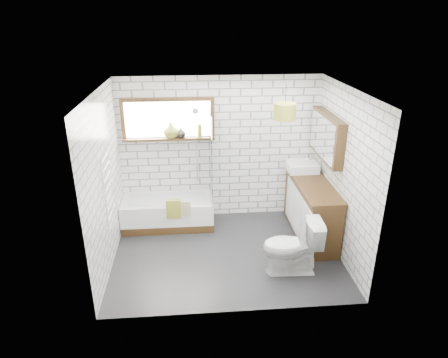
{
  "coord_description": "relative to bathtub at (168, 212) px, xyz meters",
  "views": [
    {
      "loc": [
        -0.48,
        -5.2,
        3.46
      ],
      "look_at": [
        -0.01,
        0.25,
        1.14
      ],
      "focal_mm": 32.0,
      "sensor_mm": 36.0,
      "label": 1
    }
  ],
  "objects": [
    {
      "name": "window",
      "position": [
        0.07,
        0.3,
        1.55
      ],
      "size": [
        1.52,
        0.16,
        0.68
      ],
      "primitive_type": "cube",
      "color": "black",
      "rests_on": "wall_back"
    },
    {
      "name": "towel_beige",
      "position": [
        0.29,
        -0.34,
        0.23
      ],
      "size": [
        0.2,
        0.05,
        0.26
      ],
      "primitive_type": "cube",
      "color": "tan",
      "rests_on": "bathtub"
    },
    {
      "name": "wall_right",
      "position": [
        2.63,
        -0.96,
        1.0
      ],
      "size": [
        0.01,
        2.6,
        2.5
      ],
      "primitive_type": "cube",
      "color": "white",
      "rests_on": "ground"
    },
    {
      "name": "wall_back",
      "position": [
        0.92,
        0.34,
        1.0
      ],
      "size": [
        3.4,
        0.01,
        2.5
      ],
      "primitive_type": "cube",
      "color": "white",
      "rests_on": "ground"
    },
    {
      "name": "vase_olive",
      "position": [
        0.11,
        0.27,
        1.36
      ],
      "size": [
        0.33,
        0.33,
        0.26
      ],
      "primitive_type": "imported",
      "rotation": [
        0.0,
        0.0,
        -0.37
      ],
      "color": "olive",
      "rests_on": "window"
    },
    {
      "name": "towel_radiator",
      "position": [
        -0.74,
        -0.96,
        0.95
      ],
      "size": [
        0.06,
        0.52,
        1.0
      ],
      "primitive_type": "cube",
      "color": "white",
      "rests_on": "wall_left"
    },
    {
      "name": "wall_left",
      "position": [
        -0.78,
        -0.96,
        1.0
      ],
      "size": [
        0.01,
        2.6,
        2.5
      ],
      "primitive_type": "cube",
      "color": "white",
      "rests_on": "ground"
    },
    {
      "name": "mirror_cabinet",
      "position": [
        2.54,
        -0.36,
        1.4
      ],
      "size": [
        0.16,
        1.2,
        0.7
      ],
      "primitive_type": "cube",
      "color": "black",
      "rests_on": "wall_right"
    },
    {
      "name": "shower_riser",
      "position": [
        0.52,
        0.3,
        1.1
      ],
      "size": [
        0.02,
        0.02,
        1.3
      ],
      "primitive_type": "cylinder",
      "color": "silver",
      "rests_on": "wall_back"
    },
    {
      "name": "vanity",
      "position": [
        2.36,
        -0.49,
        0.22
      ],
      "size": [
        0.53,
        1.64,
        0.94
      ],
      "primitive_type": "cube",
      "color": "black",
      "rests_on": "floor"
    },
    {
      "name": "pendant",
      "position": [
        1.81,
        -0.54,
        1.85
      ],
      "size": [
        0.33,
        0.33,
        0.24
      ],
      "primitive_type": "cylinder",
      "color": "olive",
      "rests_on": "ceiling"
    },
    {
      "name": "wall_front",
      "position": [
        0.92,
        -2.27,
        1.0
      ],
      "size": [
        3.4,
        0.01,
        2.5
      ],
      "primitive_type": "cube",
      "color": "white",
      "rests_on": "ground"
    },
    {
      "name": "bottle",
      "position": [
        0.58,
        0.27,
        1.34
      ],
      "size": [
        0.09,
        0.09,
        0.22
      ],
      "primitive_type": "cylinder",
      "rotation": [
        0.0,
        0.0,
        -0.35
      ],
      "color": "olive",
      "rests_on": "window"
    },
    {
      "name": "basin",
      "position": [
        2.3,
        0.01,
        0.76
      ],
      "size": [
        0.5,
        0.43,
        0.14
      ],
      "primitive_type": "cube",
      "color": "white",
      "rests_on": "vanity"
    },
    {
      "name": "vase_dark",
      "position": [
        0.27,
        0.27,
        1.32
      ],
      "size": [
        0.17,
        0.17,
        0.17
      ],
      "primitive_type": "imported",
      "rotation": [
        0.0,
        0.0,
        -0.01
      ],
      "color": "black",
      "rests_on": "window"
    },
    {
      "name": "toilet",
      "position": [
        1.79,
        -1.5,
        0.16
      ],
      "size": [
        0.49,
        0.82,
        0.82
      ],
      "primitive_type": "imported",
      "rotation": [
        0.0,
        0.0,
        -1.61
      ],
      "color": "white",
      "rests_on": "floor"
    },
    {
      "name": "floor",
      "position": [
        0.92,
        -0.96,
        -0.25
      ],
      "size": [
        3.4,
        2.6,
        0.01
      ],
      "primitive_type": "cube",
      "color": "black",
      "rests_on": "ground"
    },
    {
      "name": "ceiling",
      "position": [
        0.92,
        -0.96,
        2.26
      ],
      "size": [
        3.4,
        2.6,
        0.01
      ],
      "primitive_type": "cube",
      "color": "white",
      "rests_on": "ground"
    },
    {
      "name": "shower_screen",
      "position": [
        0.75,
        0.0,
        1.0
      ],
      "size": [
        0.02,
        0.72,
        1.5
      ],
      "primitive_type": "cube",
      "color": "white",
      "rests_on": "bathtub"
    },
    {
      "name": "tap",
      "position": [
        2.46,
        0.01,
        0.82
      ],
      "size": [
        0.03,
        0.03,
        0.16
      ],
      "primitive_type": "cylinder",
      "rotation": [
        0.0,
        0.0,
        -0.15
      ],
      "color": "silver",
      "rests_on": "vanity"
    },
    {
      "name": "towel_green",
      "position": [
        0.12,
        -0.34,
        0.23
      ],
      "size": [
        0.24,
        0.06,
        0.32
      ],
      "primitive_type": "cube",
      "color": "olive",
      "rests_on": "bathtub"
    },
    {
      "name": "bathtub",
      "position": [
        0.0,
        0.0,
        0.0
      ],
      "size": [
        1.54,
        0.68,
        0.5
      ],
      "primitive_type": "cube",
      "color": "white",
      "rests_on": "floor"
    }
  ]
}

